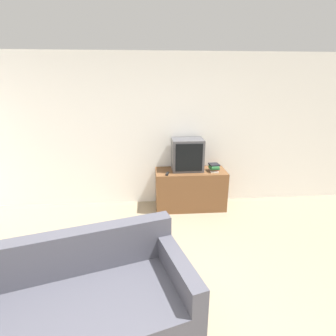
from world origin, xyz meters
name	(u,v)px	position (x,y,z in m)	size (l,w,h in m)	color
wall_back	(146,132)	(0.00, 3.03, 1.30)	(9.00, 0.06, 2.60)	white
tv_stand	(190,189)	(0.75, 2.72, 0.34)	(1.20, 0.52, 0.69)	brown
television	(187,155)	(0.70, 2.78, 0.96)	(0.52, 0.40, 0.54)	#4C4C51
couch	(63,318)	(-0.70, 0.24, 0.29)	(2.30, 1.49, 0.87)	#474751
book_stack	(214,168)	(1.14, 2.67, 0.75)	(0.17, 0.23, 0.12)	silver
remote_on_stand	(167,174)	(0.34, 2.57, 0.70)	(0.07, 0.15, 0.02)	black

